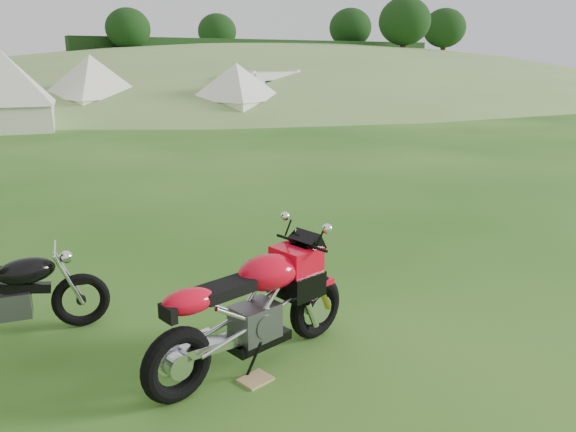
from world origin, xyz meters
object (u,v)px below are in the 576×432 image
sport_motorcycle (253,300)px  tent_right (237,91)px  caravan (265,92)px  plywood_board (256,379)px  tent_mid (92,88)px  tent_left (4,92)px  vintage_moto_a (10,293)px

sport_motorcycle → tent_right: (9.64, 18.90, 0.64)m
caravan → plywood_board: bearing=-142.0°
tent_mid → sport_motorcycle: bearing=-121.4°
plywood_board → tent_left: tent_left is taller
sport_motorcycle → tent_left: bearing=78.1°
tent_left → tent_mid: 4.74m
plywood_board → caravan: (12.44, 21.29, 1.03)m
vintage_moto_a → tent_mid: 22.03m
vintage_moto_a → tent_right: (11.39, 17.15, 0.81)m
caravan → tent_mid: bearing=145.3°
sport_motorcycle → caravan: bearing=48.9°
tent_left → caravan: 11.98m
vintage_moto_a → tent_left: bearing=94.5°
vintage_moto_a → tent_right: 20.60m
tent_right → caravan: (2.69, 2.15, -0.23)m
tent_left → caravan: size_ratio=0.75×
sport_motorcycle → tent_mid: (4.31, 22.91, 0.75)m
sport_motorcycle → tent_right: 21.22m
plywood_board → caravan: 24.68m
plywood_board → tent_left: 20.56m
tent_left → tent_mid: size_ratio=1.04×
sport_motorcycle → tent_mid: tent_mid is taller
sport_motorcycle → vintage_moto_a: size_ratio=1.19×
tent_left → tent_right: tent_left is taller
sport_motorcycle → caravan: (12.32, 21.05, 0.41)m
plywood_board → vintage_moto_a: (-1.64, 1.99, 0.46)m
tent_left → tent_right: size_ratio=1.13×
tent_right → caravan: 3.45m
plywood_board → tent_right: (9.75, 19.14, 1.27)m
tent_left → tent_mid: (3.93, 2.64, -0.06)m
vintage_moto_a → tent_left: tent_left is taller
vintage_moto_a → caravan: size_ratio=0.40×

